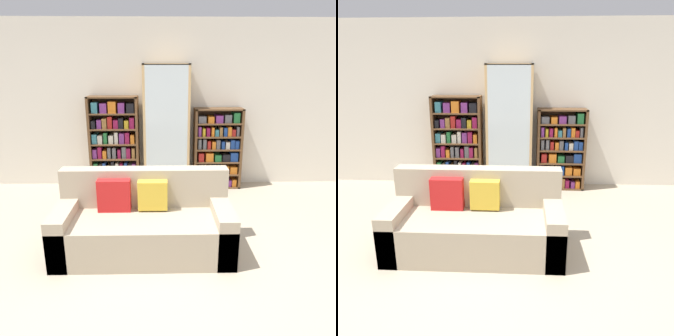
% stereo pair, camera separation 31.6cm
% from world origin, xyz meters
% --- Properties ---
extents(ground_plane, '(16.00, 16.00, 0.00)m').
position_xyz_m(ground_plane, '(0.00, 0.00, 0.00)').
color(ground_plane, tan).
extents(wall_back, '(6.95, 0.06, 2.70)m').
position_xyz_m(wall_back, '(0.00, 2.74, 1.35)').
color(wall_back, silver).
rests_on(wall_back, ground).
extents(couch, '(1.88, 0.83, 0.87)m').
position_xyz_m(couch, '(-0.19, 0.50, 0.30)').
color(couch, tan).
rests_on(couch, ground).
extents(bookshelf_left, '(0.80, 0.32, 1.52)m').
position_xyz_m(bookshelf_left, '(-0.76, 2.53, 0.75)').
color(bookshelf_left, brown).
rests_on(bookshelf_left, ground).
extents(display_cabinet, '(0.74, 0.36, 2.01)m').
position_xyz_m(display_cabinet, '(0.09, 2.52, 1.01)').
color(display_cabinet, tan).
rests_on(display_cabinet, ground).
extents(bookshelf_right, '(0.78, 0.32, 1.33)m').
position_xyz_m(bookshelf_right, '(0.94, 2.53, 0.64)').
color(bookshelf_right, brown).
rests_on(bookshelf_right, ground).
extents(wine_bottle, '(0.08, 0.08, 0.37)m').
position_xyz_m(wine_bottle, '(0.40, 1.31, 0.15)').
color(wine_bottle, '#192333').
rests_on(wine_bottle, ground).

